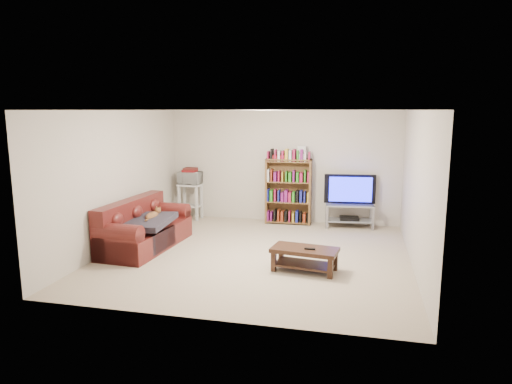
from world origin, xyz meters
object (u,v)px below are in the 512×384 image
(tv_stand, at_px, (349,212))
(bookshelf, at_px, (288,191))
(coffee_table, at_px, (305,255))
(sofa, at_px, (142,231))

(tv_stand, distance_m, bookshelf, 1.34)
(coffee_table, height_order, tv_stand, tv_stand)
(tv_stand, height_order, bookshelf, bookshelf)
(sofa, bearing_deg, bookshelf, 49.16)
(sofa, height_order, bookshelf, bookshelf)
(bookshelf, bearing_deg, sofa, -135.42)
(coffee_table, bearing_deg, bookshelf, 111.72)
(sofa, distance_m, bookshelf, 3.24)
(sofa, xyz_separation_m, coffee_table, (2.95, -0.56, -0.06))
(bookshelf, bearing_deg, coffee_table, -77.32)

